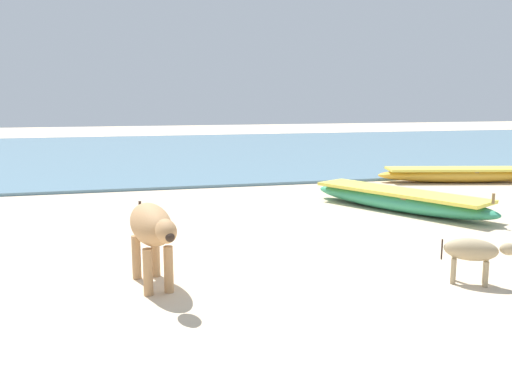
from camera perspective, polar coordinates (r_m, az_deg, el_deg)
name	(u,v)px	position (r m, az deg, el deg)	size (l,w,h in m)	color
ground	(301,253)	(8.83, 4.70, -6.29)	(80.00, 80.00, 0.00)	beige
sea_water	(179,151)	(24.87, -7.95, 4.18)	(60.00, 20.00, 0.08)	slate
fishing_boat_0	(399,199)	(12.35, 14.62, -0.76)	(2.90, 4.36, 0.65)	#338C66
fishing_boat_1	(460,174)	(17.02, 20.35, 1.73)	(4.84, 1.92, 0.62)	gold
cow_adult_tan	(152,228)	(7.19, -10.75, -3.72)	(0.67, 1.67, 1.09)	tan
calf_near_dun	(473,252)	(7.80, 21.61, -5.77)	(0.86, 0.68, 0.62)	tan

